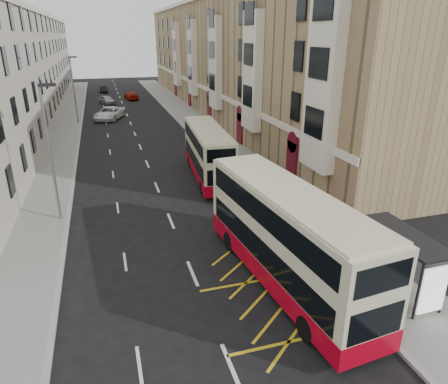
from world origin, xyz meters
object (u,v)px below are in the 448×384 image
object	(u,v)px
double_decker_front	(286,237)
street_lamp_near	(50,147)
bus_shelter	(411,253)
white_van	(109,113)
street_lamp_far	(74,86)
car_red	(131,96)
pedestrian_far	(312,218)
pedestrian_near	(359,278)
litter_bin	(389,291)
car_dark	(104,89)
pedestrian_mid	(366,234)
car_silver	(107,100)
double_decker_rear	(208,153)

from	to	relation	value
double_decker_front	street_lamp_near	bearing A→B (deg)	130.61
bus_shelter	white_van	bearing A→B (deg)	103.84
street_lamp_near	street_lamp_far	distance (m)	30.00
car_red	pedestrian_far	bearing A→B (deg)	88.28
double_decker_front	pedestrian_near	bearing A→B (deg)	-44.96
litter_bin	bus_shelter	bearing A→B (deg)	15.81
pedestrian_far	car_red	bearing A→B (deg)	-71.14
pedestrian_near	car_dark	world-z (taller)	pedestrian_near
litter_bin	pedestrian_mid	xyz separation A→B (m)	(1.79, 4.14, 0.29)
car_dark	litter_bin	bearing A→B (deg)	-82.91
double_decker_front	car_silver	bearing A→B (deg)	91.15
pedestrian_mid	double_decker_rear	bearing A→B (deg)	101.09
double_decker_rear	car_silver	size ratio (longest dim) A/B	2.52
pedestrian_near	car_red	distance (m)	60.43
double_decker_front	pedestrian_near	xyz separation A→B (m)	(2.47, -2.04, -1.28)
litter_bin	pedestrian_far	size ratio (longest dim) A/B	0.64
double_decker_front	double_decker_rear	size ratio (longest dim) A/B	1.13
pedestrian_mid	bus_shelter	bearing A→B (deg)	-109.96
bus_shelter	pedestrian_far	distance (m)	6.64
bus_shelter	car_red	size ratio (longest dim) A/B	0.93
street_lamp_far	car_red	bearing A→B (deg)	66.01
bus_shelter	pedestrian_near	xyz separation A→B (m)	(-1.99, 0.49, -1.12)
street_lamp_far	car_silver	distance (m)	15.37
street_lamp_near	pedestrian_mid	world-z (taller)	street_lamp_near
bus_shelter	pedestrian_near	size ratio (longest dim) A/B	2.46
pedestrian_far	double_decker_rear	bearing A→B (deg)	-60.88
double_decker_front	car_silver	world-z (taller)	double_decker_front
double_decker_rear	street_lamp_far	bearing A→B (deg)	117.42
street_lamp_near	car_red	size ratio (longest dim) A/B	1.74
car_silver	bus_shelter	bearing A→B (deg)	-100.35
car_dark	car_silver	bearing A→B (deg)	-89.88
double_decker_front	car_dark	size ratio (longest dim) A/B	2.83
bus_shelter	street_lamp_far	xyz separation A→B (m)	(-14.69, 42.39, 2.50)
pedestrian_near	white_van	size ratio (longest dim) A/B	0.30
double_decker_rear	car_silver	world-z (taller)	double_decker_rear
pedestrian_near	car_red	world-z (taller)	pedestrian_near
double_decker_rear	pedestrian_near	size ratio (longest dim) A/B	5.88
white_van	pedestrian_far	bearing A→B (deg)	-54.33
street_lamp_near	car_dark	size ratio (longest dim) A/B	1.97
pedestrian_near	street_lamp_near	bearing A→B (deg)	-49.73
double_decker_rear	car_silver	xyz separation A→B (m)	(-6.60, 39.30, -1.35)
pedestrian_mid	litter_bin	bearing A→B (deg)	-122.06
bus_shelter	car_silver	distance (m)	57.73
car_silver	pedestrian_near	bearing A→B (deg)	-102.23
car_silver	car_dark	distance (m)	14.99
litter_bin	pedestrian_far	bearing A→B (deg)	89.47
pedestrian_mid	street_lamp_near	bearing A→B (deg)	142.36
pedestrian_far	pedestrian_near	bearing A→B (deg)	93.18
double_decker_rear	double_decker_front	bearing A→B (deg)	-86.86
bus_shelter	street_lamp_near	bearing A→B (deg)	139.86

